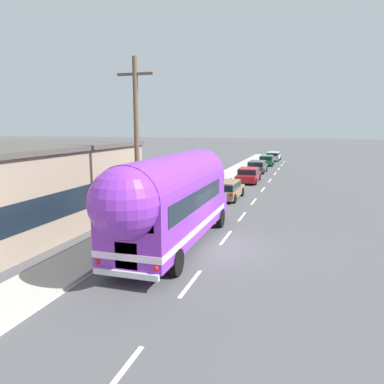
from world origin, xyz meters
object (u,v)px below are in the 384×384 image
object	(u,v)px
car_lead	(227,189)
car_second	(248,174)
painted_bus	(170,198)
utility_pole	(137,145)
car_fourth	(267,160)
car_fifth	(273,156)
car_third	(257,166)

from	to	relation	value
car_lead	car_second	bearing A→B (deg)	88.92
painted_bus	utility_pole	bearing A→B (deg)	140.90
car_fourth	car_fifth	world-z (taller)	same
car_lead	car_second	world-z (taller)	same
car_third	car_fifth	bearing A→B (deg)	88.75
utility_pole	car_third	distance (m)	27.32
painted_bus	car_fifth	distance (m)	44.77
car_second	painted_bus	bearing A→B (deg)	-89.98
car_third	utility_pole	bearing A→B (deg)	-94.65
utility_pole	painted_bus	world-z (taller)	utility_pole
car_lead	car_fourth	size ratio (longest dim) A/B	0.98
car_fourth	car_fifth	size ratio (longest dim) A/B	1.01
car_third	car_fifth	distance (m)	15.78
painted_bus	car_fourth	size ratio (longest dim) A/B	2.58
painted_bus	car_fifth	world-z (taller)	painted_bus
car_second	car_third	distance (m)	7.79
car_third	car_fourth	world-z (taller)	same
utility_pole	car_lead	distance (m)	11.04
painted_bus	car_third	size ratio (longest dim) A/B	2.58
utility_pole	car_fifth	distance (m)	42.99
painted_bus	car_third	distance (m)	29.01
utility_pole	car_third	size ratio (longest dim) A/B	1.91
painted_bus	car_fourth	world-z (taller)	painted_bus
car_second	car_fifth	bearing A→B (deg)	89.72
painted_bus	car_second	size ratio (longest dim) A/B	2.38
utility_pole	car_lead	xyz separation A→B (m)	(2.26, 10.18, -3.64)
painted_bus	car_second	distance (m)	21.24
utility_pole	car_second	xyz separation A→B (m)	(2.43, 19.20, -3.68)
painted_bus	car_lead	distance (m)	12.25
car_second	car_fifth	size ratio (longest dim) A/B	1.09
utility_pole	painted_bus	distance (m)	3.78
utility_pole	car_second	world-z (taller)	utility_pole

